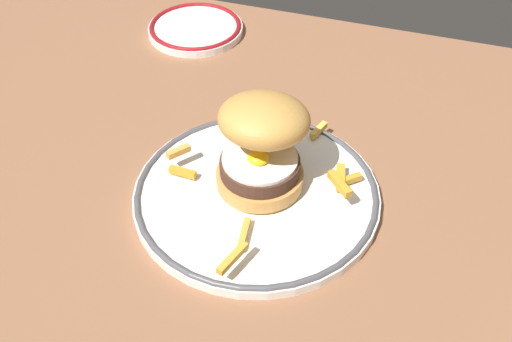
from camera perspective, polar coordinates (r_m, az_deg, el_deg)
The scene contains 5 objects.
ground_plane at distance 78.23cm, azimuth 0.20°, elevation -3.22°, with size 149.71×87.99×4.00cm, color brown.
dinner_plate at distance 75.76cm, azimuth 0.00°, elevation -2.08°, with size 29.49×29.49×1.60cm.
burger at distance 72.70cm, azimuth 0.47°, elevation 2.77°, with size 10.76×12.34×12.01cm.
fries_pile at distance 74.79cm, azimuth 2.03°, elevation -0.85°, with size 23.28×28.83×2.69cm.
side_plate at distance 106.83cm, azimuth -5.46°, elevation 12.67°, with size 15.48×15.48×1.60cm.
Camera 1 is at (16.61, -51.48, 54.51)cm, focal length 44.44 mm.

